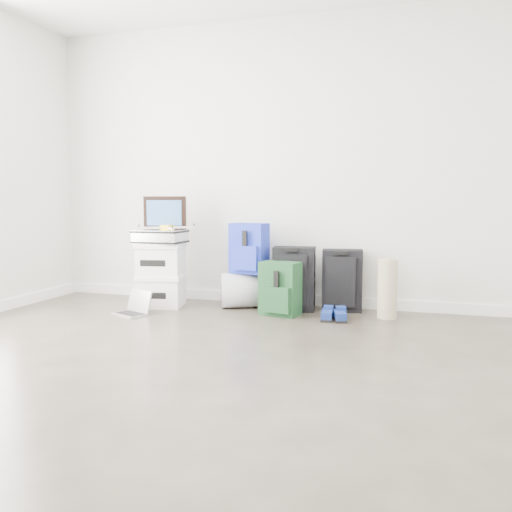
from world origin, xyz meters
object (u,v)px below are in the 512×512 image
(briefcase, at_px, (160,237))
(large_suitcase, at_px, (294,279))
(laptop, at_px, (134,309))
(duffel_bag, at_px, (250,290))
(carry_on, at_px, (342,280))
(boxes_stack, at_px, (161,275))

(briefcase, height_order, large_suitcase, briefcase)
(laptop, bearing_deg, duffel_bag, 58.80)
(large_suitcase, height_order, carry_on, large_suitcase)
(duffel_bag, relative_size, carry_on, 0.95)
(briefcase, height_order, laptop, briefcase)
(large_suitcase, bearing_deg, briefcase, -178.65)
(duffel_bag, height_order, carry_on, carry_on)
(boxes_stack, xyz_separation_m, large_suitcase, (1.24, 0.19, -0.01))
(briefcase, distance_m, laptop, 0.73)
(boxes_stack, relative_size, laptop, 1.68)
(boxes_stack, relative_size, carry_on, 1.07)
(laptop, bearing_deg, carry_on, 46.03)
(duffel_bag, xyz_separation_m, large_suitcase, (0.43, -0.02, 0.13))
(carry_on, bearing_deg, duffel_bag, 177.74)
(boxes_stack, xyz_separation_m, briefcase, (0.00, 0.00, 0.36))
(laptop, bearing_deg, large_suitcase, 48.37)
(briefcase, distance_m, large_suitcase, 1.31)
(duffel_bag, relative_size, laptop, 1.48)
(duffel_bag, bearing_deg, laptop, -169.94)
(carry_on, bearing_deg, large_suitcase, -173.93)
(large_suitcase, bearing_deg, duffel_bag, 169.86)
(briefcase, height_order, duffel_bag, briefcase)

